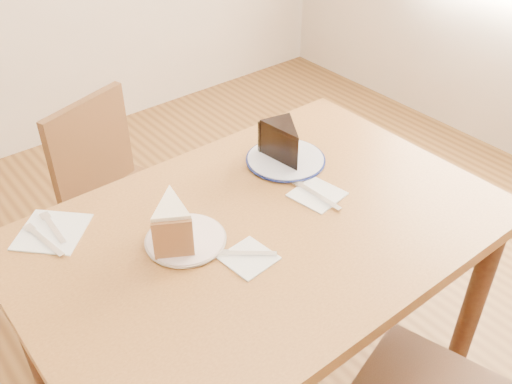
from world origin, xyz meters
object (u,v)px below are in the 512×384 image
(plate_navy, at_px, (286,160))
(plate_cream, at_px, (186,240))
(carrot_cake, at_px, (172,221))
(chocolate_cake, at_px, (286,145))
(table, at_px, (262,254))
(chair_far, at_px, (125,202))

(plate_navy, bearing_deg, plate_cream, -164.76)
(plate_navy, height_order, carrot_cake, carrot_cake)
(plate_navy, bearing_deg, chocolate_cake, -135.86)
(plate_navy, xyz_separation_m, carrot_cake, (-0.44, -0.09, 0.06))
(table, height_order, chocolate_cake, chocolate_cake)
(table, xyz_separation_m, chocolate_cake, (0.23, 0.18, 0.16))
(chair_far, height_order, plate_cream, chair_far)
(chair_far, bearing_deg, plate_navy, 102.46)
(chair_far, height_order, chocolate_cake, chocolate_cake)
(table, height_order, chair_far, chair_far)
(table, xyz_separation_m, carrot_cake, (-0.20, 0.09, 0.16))
(table, relative_size, chocolate_cake, 8.80)
(table, distance_m, plate_navy, 0.31)
(chair_far, distance_m, chocolate_cake, 0.68)
(chair_far, relative_size, chocolate_cake, 5.93)
(plate_cream, height_order, plate_navy, same)
(table, bearing_deg, carrot_cake, 157.03)
(plate_navy, distance_m, chocolate_cake, 0.05)
(chocolate_cake, bearing_deg, carrot_cake, 23.86)
(chair_far, distance_m, plate_navy, 0.65)
(chair_far, distance_m, plate_cream, 0.69)
(plate_cream, bearing_deg, table, -19.72)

